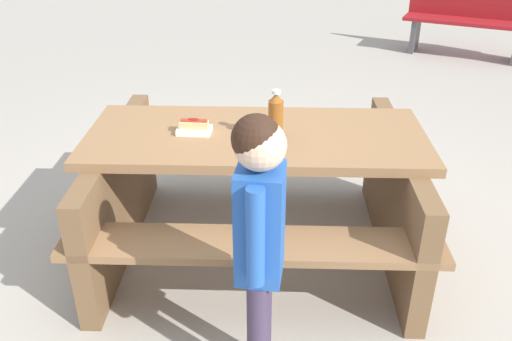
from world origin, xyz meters
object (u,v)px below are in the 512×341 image
Objects in this scene: park_bench_mid at (468,19)px; child_in_coat at (259,226)px; soda_bottle at (276,117)px; hotdog_tray at (194,127)px; picnic_table at (256,183)px.

child_in_coat is at bearing 66.53° from park_bench_mid.
soda_bottle is at bearing 62.86° from park_bench_mid.
child_in_coat is at bearing 113.89° from hotdog_tray.
hotdog_tray is at bearing 3.36° from picnic_table.
park_bench_mid is at bearing -121.82° from hotdog_tray.
picnic_table is at bearing -36.50° from soda_bottle.
picnic_table is 0.45m from soda_bottle.
hotdog_tray reaches higher than picnic_table.
soda_bottle is 0.45m from hotdog_tray.
soda_bottle is at bearing 143.50° from picnic_table.
child_in_coat is (-0.08, 0.93, 0.35)m from picnic_table.
hotdog_tray is (0.43, -0.06, -0.09)m from soda_bottle.
soda_bottle is 0.18× the size of park_bench_mid.
park_bench_mid is (-2.22, -4.33, -0.43)m from soda_bottle.
park_bench_mid reaches higher than picnic_table.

